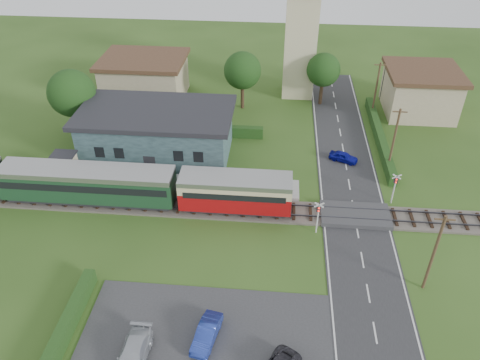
# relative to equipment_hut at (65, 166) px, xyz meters

# --- Properties ---
(ground) EXTENTS (120.00, 120.00, 0.00)m
(ground) POSITION_rel_equipment_hut_xyz_m (18.00, -5.20, -1.75)
(ground) COLOR #2D4C19
(railway_track) EXTENTS (76.00, 3.20, 0.49)m
(railway_track) POSITION_rel_equipment_hut_xyz_m (18.00, -3.20, -1.64)
(railway_track) COLOR #4C443D
(railway_track) RESTS_ON ground
(road) EXTENTS (6.00, 70.00, 0.05)m
(road) POSITION_rel_equipment_hut_xyz_m (28.00, -5.20, -1.72)
(road) COLOR #28282B
(road) RESTS_ON ground
(car_park) EXTENTS (17.00, 9.00, 0.08)m
(car_park) POSITION_rel_equipment_hut_xyz_m (16.50, -17.20, -1.71)
(car_park) COLOR #333335
(car_park) RESTS_ON ground
(crossing_deck) EXTENTS (6.20, 3.40, 0.45)m
(crossing_deck) POSITION_rel_equipment_hut_xyz_m (28.00, -3.20, -1.52)
(crossing_deck) COLOR #333335
(crossing_deck) RESTS_ON ground
(platform) EXTENTS (30.00, 3.00, 0.45)m
(platform) POSITION_rel_equipment_hut_xyz_m (8.00, 0.00, -1.52)
(platform) COLOR gray
(platform) RESTS_ON ground
(equipment_hut) EXTENTS (2.30, 2.30, 2.55)m
(equipment_hut) POSITION_rel_equipment_hut_xyz_m (0.00, 0.00, 0.00)
(equipment_hut) COLOR beige
(equipment_hut) RESTS_ON platform
(station_building) EXTENTS (16.00, 9.00, 5.30)m
(station_building) POSITION_rel_equipment_hut_xyz_m (8.00, 5.79, 0.95)
(station_building) COLOR #2A3F41
(station_building) RESTS_ON ground
(train) EXTENTS (43.20, 2.90, 3.40)m
(train) POSITION_rel_equipment_hut_xyz_m (0.39, -3.20, 0.43)
(train) COLOR #232328
(train) RESTS_ON ground
(church_tower) EXTENTS (6.00, 6.00, 17.60)m
(church_tower) POSITION_rel_equipment_hut_xyz_m (23.00, 22.80, 8.48)
(church_tower) COLOR beige
(church_tower) RESTS_ON ground
(house_west) EXTENTS (10.80, 8.80, 5.50)m
(house_west) POSITION_rel_equipment_hut_xyz_m (3.00, 19.80, 1.04)
(house_west) COLOR tan
(house_west) RESTS_ON ground
(house_east) EXTENTS (8.80, 8.80, 5.50)m
(house_east) POSITION_rel_equipment_hut_xyz_m (38.00, 18.80, 1.05)
(house_east) COLOR tan
(house_east) RESTS_ON ground
(hedge_carpark) EXTENTS (0.80, 9.00, 1.20)m
(hedge_carpark) POSITION_rel_equipment_hut_xyz_m (7.00, -17.20, -1.15)
(hedge_carpark) COLOR #193814
(hedge_carpark) RESTS_ON ground
(hedge_roadside) EXTENTS (0.80, 18.00, 1.20)m
(hedge_roadside) POSITION_rel_equipment_hut_xyz_m (32.20, 10.80, -1.15)
(hedge_roadside) COLOR #193814
(hedge_roadside) RESTS_ON ground
(hedge_station) EXTENTS (22.00, 0.80, 1.30)m
(hedge_station) POSITION_rel_equipment_hut_xyz_m (8.00, 10.30, -1.10)
(hedge_station) COLOR #193814
(hedge_station) RESTS_ON ground
(tree_a) EXTENTS (5.20, 5.20, 8.00)m
(tree_a) POSITION_rel_equipment_hut_xyz_m (-2.00, 8.80, 3.63)
(tree_a) COLOR #332316
(tree_a) RESTS_ON ground
(tree_b) EXTENTS (4.60, 4.60, 7.34)m
(tree_b) POSITION_rel_equipment_hut_xyz_m (16.00, 17.80, 3.27)
(tree_b) COLOR #332316
(tree_b) RESTS_ON ground
(tree_c) EXTENTS (4.20, 4.20, 6.78)m
(tree_c) POSITION_rel_equipment_hut_xyz_m (26.00, 19.80, 2.91)
(tree_c) COLOR #332316
(tree_c) RESTS_ON ground
(utility_pole_b) EXTENTS (1.40, 0.22, 7.00)m
(utility_pole_b) POSITION_rel_equipment_hut_xyz_m (32.20, -11.20, 1.88)
(utility_pole_b) COLOR #473321
(utility_pole_b) RESTS_ON ground
(utility_pole_c) EXTENTS (1.40, 0.22, 7.00)m
(utility_pole_c) POSITION_rel_equipment_hut_xyz_m (32.20, 4.80, 1.88)
(utility_pole_c) COLOR #473321
(utility_pole_c) RESTS_ON ground
(utility_pole_d) EXTENTS (1.40, 0.22, 7.00)m
(utility_pole_d) POSITION_rel_equipment_hut_xyz_m (32.20, 16.80, 1.88)
(utility_pole_d) COLOR #473321
(utility_pole_d) RESTS_ON ground
(crossing_signal_near) EXTENTS (0.84, 0.28, 3.28)m
(crossing_signal_near) POSITION_rel_equipment_hut_xyz_m (24.40, -5.61, 0.39)
(crossing_signal_near) COLOR silver
(crossing_signal_near) RESTS_ON ground
(crossing_signal_far) EXTENTS (0.84, 0.28, 3.28)m
(crossing_signal_far) POSITION_rel_equipment_hut_xyz_m (31.60, -0.81, 0.39)
(crossing_signal_far) COLOR silver
(crossing_signal_far) RESTS_ON ground
(streetlamp_west) EXTENTS (0.30, 0.30, 5.15)m
(streetlamp_west) POSITION_rel_equipment_hut_xyz_m (-4.00, 14.80, 1.29)
(streetlamp_west) COLOR #3F3F47
(streetlamp_west) RESTS_ON ground
(streetlamp_east) EXTENTS (0.30, 0.30, 5.15)m
(streetlamp_east) POSITION_rel_equipment_hut_xyz_m (34.00, 21.80, 1.29)
(streetlamp_east) COLOR #3F3F47
(streetlamp_east) RESTS_ON ground
(car_on_road) EXTENTS (3.25, 2.29, 1.03)m
(car_on_road) POSITION_rel_equipment_hut_xyz_m (27.76, 6.09, -1.18)
(car_on_road) COLOR #0C108F
(car_on_road) RESTS_ON road
(car_park_blue) EXTENTS (1.89, 3.72, 1.17)m
(car_park_blue) POSITION_rel_equipment_hut_xyz_m (16.59, -17.25, -1.08)
(car_park_blue) COLOR navy
(car_park_blue) RESTS_ON car_park
(car_park_silver) EXTENTS (1.90, 4.42, 1.27)m
(car_park_silver) POSITION_rel_equipment_hut_xyz_m (12.16, -19.34, -1.03)
(car_park_silver) COLOR silver
(car_park_silver) RESTS_ON car_park
(pedestrian_near) EXTENTS (0.78, 0.59, 1.94)m
(pedestrian_near) POSITION_rel_equipment_hut_xyz_m (15.29, -0.65, -0.33)
(pedestrian_near) COLOR gray
(pedestrian_near) RESTS_ON platform
(pedestrian_far) EXTENTS (0.61, 0.77, 1.52)m
(pedestrian_far) POSITION_rel_equipment_hut_xyz_m (0.91, 0.39, -0.54)
(pedestrian_far) COLOR gray
(pedestrian_far) RESTS_ON platform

